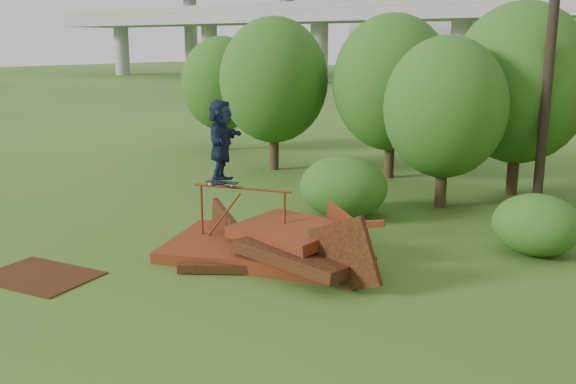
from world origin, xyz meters
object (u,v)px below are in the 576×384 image
Objects in this scene: scrap_pile at (272,246)px; utility_pole at (551,43)px; skater at (221,141)px; flat_plate at (40,276)px.

utility_pole reaches higher than scrap_pile.
scrap_pile is at bearing -115.44° from utility_pole.
skater reaches higher than scrap_pile.
flat_plate is at bearing 125.71° from skater.
utility_pole is at bearing -57.22° from skater.
skater is 0.83× the size of flat_plate.
utility_pole is at bearing 58.10° from flat_plate.
utility_pole is (3.78, 7.95, 4.46)m from scrap_pile.
skater is at bearing -177.66° from scrap_pile.
scrap_pile is 0.62× the size of utility_pole.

